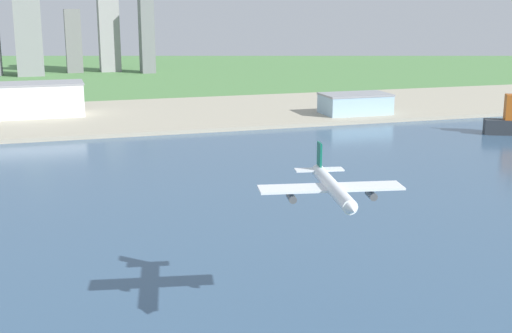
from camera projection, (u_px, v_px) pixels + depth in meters
name	position (u px, v px, depth m)	size (l,w,h in m)	color
ground_plane	(168.00, 190.00, 286.78)	(2400.00, 2400.00, 0.00)	#518347
water_bay	(199.00, 235.00, 230.97)	(840.00, 360.00, 0.15)	#385675
industrial_pier	(118.00, 116.00, 463.18)	(840.00, 140.00, 2.50)	#A7A08A
airplane_landing	(332.00, 188.00, 158.11)	(34.20, 36.29, 10.70)	white
warehouse_main	(35.00, 99.00, 454.19)	(62.90, 29.37, 22.00)	white
warehouse_annex	(355.00, 103.00, 465.57)	(45.11, 27.29, 13.57)	#99BCD1
distant_skyline	(16.00, 26.00, 727.71)	(273.95, 57.62, 146.84)	gray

